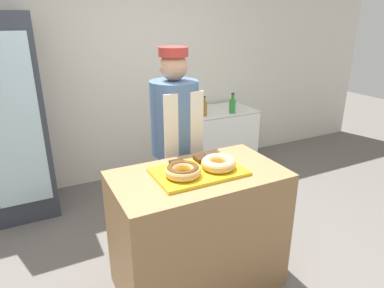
# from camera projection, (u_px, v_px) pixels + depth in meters

# --- Properties ---
(ground_plane) EXTENTS (14.00, 14.00, 0.00)m
(ground_plane) POSITION_uv_depth(u_px,v_px,m) (198.00, 281.00, 2.67)
(ground_plane) COLOR #66605B
(wall_back) EXTENTS (8.00, 0.06, 2.70)m
(wall_back) POSITION_uv_depth(u_px,v_px,m) (113.00, 70.00, 3.97)
(wall_back) COLOR silver
(wall_back) RESTS_ON ground_plane
(display_counter) EXTENTS (1.19, 0.67, 0.93)m
(display_counter) POSITION_uv_depth(u_px,v_px,m) (198.00, 230.00, 2.51)
(display_counter) COLOR #997047
(display_counter) RESTS_ON ground_plane
(serving_tray) EXTENTS (0.61, 0.39, 0.02)m
(serving_tray) POSITION_uv_depth(u_px,v_px,m) (199.00, 172.00, 2.34)
(serving_tray) COLOR yellow
(serving_tray) RESTS_ON display_counter
(donut_chocolate_glaze) EXTENTS (0.24, 0.24, 0.07)m
(donut_chocolate_glaze) POSITION_uv_depth(u_px,v_px,m) (183.00, 170.00, 2.23)
(donut_chocolate_glaze) COLOR tan
(donut_chocolate_glaze) RESTS_ON serving_tray
(donut_light_glaze) EXTENTS (0.24, 0.24, 0.07)m
(donut_light_glaze) POSITION_uv_depth(u_px,v_px,m) (218.00, 163.00, 2.35)
(donut_light_glaze) COLOR tan
(donut_light_glaze) RESTS_ON serving_tray
(brownie_back_left) EXTENTS (0.10, 0.10, 0.03)m
(brownie_back_left) POSITION_uv_depth(u_px,v_px,m) (178.00, 164.00, 2.40)
(brownie_back_left) COLOR #382111
(brownie_back_left) RESTS_ON serving_tray
(brownie_back_right) EXTENTS (0.10, 0.10, 0.03)m
(brownie_back_right) POSITION_uv_depth(u_px,v_px,m) (202.00, 159.00, 2.48)
(brownie_back_right) COLOR #382111
(brownie_back_right) RESTS_ON serving_tray
(baker_person) EXTENTS (0.40, 0.40, 1.71)m
(baker_person) POSITION_uv_depth(u_px,v_px,m) (175.00, 145.00, 2.93)
(baker_person) COLOR #4C4C51
(baker_person) RESTS_ON ground_plane
(beverage_fridge) EXTENTS (0.57, 0.64, 1.98)m
(beverage_fridge) POSITION_uv_depth(u_px,v_px,m) (13.00, 120.00, 3.32)
(beverage_fridge) COLOR #333842
(beverage_fridge) RESTS_ON ground_plane
(chest_freezer) EXTENTS (0.89, 0.60, 0.81)m
(chest_freezer) POSITION_uv_depth(u_px,v_px,m) (217.00, 139.00, 4.51)
(chest_freezer) COLOR white
(chest_freezer) RESTS_ON ground_plane
(bottle_amber) EXTENTS (0.06, 0.06, 0.24)m
(bottle_amber) POSITION_uv_depth(u_px,v_px,m) (204.00, 108.00, 4.07)
(bottle_amber) COLOR #99661E
(bottle_amber) RESTS_ON chest_freezer
(bottle_green) EXTENTS (0.08, 0.08, 0.25)m
(bottle_green) POSITION_uv_depth(u_px,v_px,m) (232.00, 105.00, 4.19)
(bottle_green) COLOR #2D8C38
(bottle_green) RESTS_ON chest_freezer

